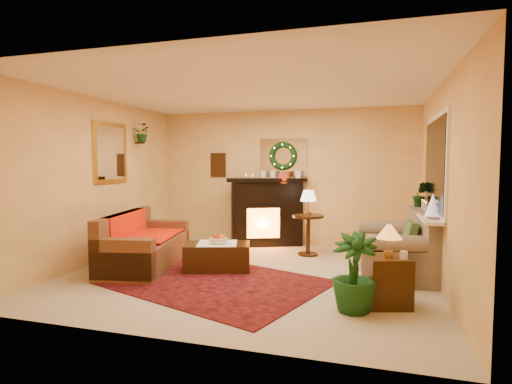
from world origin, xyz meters
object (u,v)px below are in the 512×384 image
(loveseat, at_px, (394,244))
(end_table_square, at_px, (387,281))
(sofa, at_px, (146,238))
(fireplace, at_px, (266,217))
(coffee_table, at_px, (217,256))
(side_table_round, at_px, (308,236))

(loveseat, distance_m, end_table_square, 1.42)
(loveseat, xyz_separation_m, end_table_square, (-0.14, -1.41, -0.15))
(sofa, height_order, loveseat, loveseat)
(fireplace, bearing_deg, loveseat, -54.37)
(coffee_table, bearing_deg, fireplace, 66.50)
(sofa, relative_size, side_table_round, 2.75)
(fireplace, xyz_separation_m, end_table_square, (2.12, -2.82, -0.28))
(sofa, bearing_deg, side_table_round, 21.27)
(fireplace, xyz_separation_m, side_table_round, (0.90, -0.63, -0.23))
(fireplace, height_order, end_table_square, fireplace)
(fireplace, xyz_separation_m, loveseat, (2.27, -1.41, -0.13))
(end_table_square, bearing_deg, sofa, 167.79)
(sofa, xyz_separation_m, coffee_table, (1.14, 0.08, -0.22))
(fireplace, height_order, loveseat, fireplace)
(sofa, xyz_separation_m, end_table_square, (3.48, -0.75, -0.16))
(side_table_round, bearing_deg, end_table_square, -60.90)
(fireplace, distance_m, end_table_square, 3.54)
(sofa, height_order, end_table_square, sofa)
(sofa, bearing_deg, end_table_square, -23.41)
(loveseat, distance_m, side_table_round, 1.58)
(sofa, relative_size, fireplace, 1.43)
(end_table_square, bearing_deg, fireplace, 127.00)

